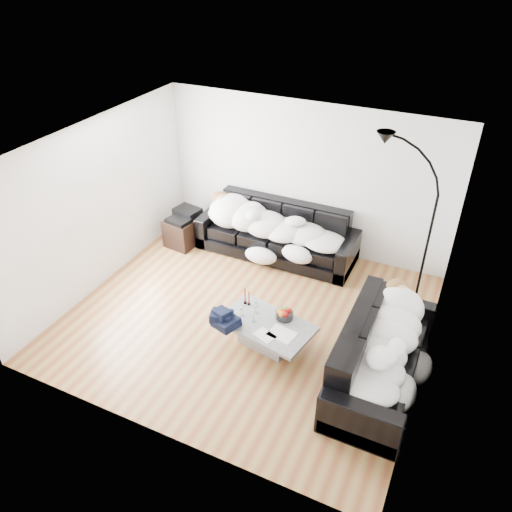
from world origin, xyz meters
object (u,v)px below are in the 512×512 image
at_px(sofa_back, 277,232).
at_px(fruit_bowl, 285,314).
at_px(wine_glass_a, 256,308).
at_px(wine_glass_b, 242,311).
at_px(candle_right, 249,298).
at_px(av_cabinet, 186,230).
at_px(sleeper_back, 276,223).
at_px(wine_glass_c, 254,317).
at_px(sofa_right, 383,354).
at_px(stereo, 184,214).
at_px(floor_lamp, 428,242).
at_px(coffee_table, 266,333).
at_px(candle_left, 245,296).
at_px(sleeper_right, 385,341).
at_px(shoes, 341,379).

height_order(sofa_back, fruit_bowl, sofa_back).
relative_size(wine_glass_a, wine_glass_b, 1.05).
bearing_deg(wine_glass_a, candle_right, 142.45).
height_order(fruit_bowl, av_cabinet, fruit_bowl).
bearing_deg(sleeper_back, wine_glass_c, -74.14).
height_order(sleeper_back, candle_right, sleeper_back).
distance_m(sofa_right, wine_glass_b, 1.93).
distance_m(av_cabinet, stereo, 0.32).
distance_m(fruit_bowl, candle_right, 0.57).
height_order(sofa_back, floor_lamp, floor_lamp).
bearing_deg(candle_right, wine_glass_b, -84.62).
bearing_deg(sofa_back, floor_lamp, -10.72).
xyz_separation_m(sofa_right, coffee_table, (-1.57, -0.01, -0.27)).
distance_m(sleeper_back, stereo, 1.67).
bearing_deg(wine_glass_b, coffee_table, -0.74).
distance_m(fruit_bowl, stereo, 3.07).
bearing_deg(stereo, wine_glass_c, -29.60).
distance_m(sleeper_back, candle_left, 1.88).
bearing_deg(candle_left, fruit_bowl, -4.99).
distance_m(sleeper_back, wine_glass_c, 2.24).
relative_size(sofa_back, candle_left, 10.68).
distance_m(sofa_back, sleeper_right, 3.18).
distance_m(candle_left, candle_right, 0.06).
relative_size(coffee_table, wine_glass_c, 7.94).
relative_size(sleeper_back, coffee_table, 1.84).
relative_size(fruit_bowl, av_cabinet, 0.33).
bearing_deg(shoes, sleeper_right, 46.34).
xyz_separation_m(sofa_right, fruit_bowl, (-1.39, 0.20, -0.01)).
bearing_deg(fruit_bowl, candle_right, 174.74).
bearing_deg(floor_lamp, sofa_right, -100.12).
xyz_separation_m(coffee_table, shoes, (1.16, -0.24, -0.13)).
relative_size(sleeper_back, candle_left, 9.04).
bearing_deg(coffee_table, wine_glass_c, -166.90).
xyz_separation_m(sofa_back, candle_right, (0.39, -1.90, 0.03)).
bearing_deg(candle_left, sleeper_right, -7.16).
bearing_deg(floor_lamp, sleeper_back, 164.90).
height_order(sofa_right, floor_lamp, floor_lamp).
relative_size(sofa_right, wine_glass_c, 14.00).
xyz_separation_m(sleeper_right, fruit_bowl, (-1.39, 0.20, -0.21)).
height_order(sleeper_right, wine_glass_c, sleeper_right).
bearing_deg(sofa_right, candle_right, 82.70).
xyz_separation_m(fruit_bowl, candle_right, (-0.56, 0.05, 0.04)).
xyz_separation_m(wine_glass_c, candle_right, (-0.22, 0.30, 0.03)).
bearing_deg(fruit_bowl, wine_glass_b, -159.43).
relative_size(coffee_table, fruit_bowl, 5.16).
bearing_deg(sleeper_right, fruit_bowl, 81.87).
xyz_separation_m(coffee_table, stereo, (-2.42, 1.83, 0.39)).
bearing_deg(fruit_bowl, wine_glass_c, -144.49).
height_order(sofa_back, candle_right, sofa_back).
xyz_separation_m(sleeper_back, coffee_table, (0.77, -2.10, -0.47)).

